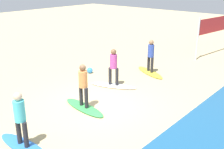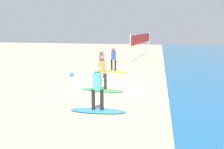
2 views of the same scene
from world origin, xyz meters
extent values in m
plane|color=tan|center=(0.00, 0.00, 0.00)|extent=(60.00, 60.00, 0.00)
ellipsoid|color=yellow|center=(-4.46, -0.56, 0.04)|extent=(1.37, 2.15, 0.09)
cylinder|color=#232328|center=(-4.39, -0.41, 0.48)|extent=(0.14, 0.14, 0.78)
cylinder|color=#232328|center=(-4.52, -0.70, 0.48)|extent=(0.14, 0.14, 0.78)
cylinder|color=#334CAD|center=(-4.46, -0.56, 1.18)|extent=(0.32, 0.32, 0.62)
sphere|color=#9E704C|center=(-4.46, -0.56, 1.61)|extent=(0.24, 0.24, 0.24)
ellipsoid|color=white|center=(-1.86, -0.77, 0.04)|extent=(1.33, 2.15, 0.09)
cylinder|color=#232328|center=(-1.92, -0.63, 0.48)|extent=(0.14, 0.14, 0.78)
cylinder|color=#232328|center=(-1.79, -0.92, 0.48)|extent=(0.14, 0.14, 0.78)
cylinder|color=#B74293|center=(-1.86, -0.77, 1.18)|extent=(0.32, 0.32, 0.62)
sphere|color=brown|center=(-1.86, -0.77, 1.61)|extent=(0.24, 0.24, 0.24)
ellipsoid|color=green|center=(0.53, -0.17, 0.04)|extent=(0.77, 2.15, 0.09)
cylinder|color=#232328|center=(0.55, -0.01, 0.48)|extent=(0.14, 0.14, 0.78)
cylinder|color=#232328|center=(0.52, -0.32, 0.48)|extent=(0.14, 0.14, 0.78)
cylinder|color=#E58C4C|center=(0.53, -0.17, 1.18)|extent=(0.32, 0.32, 0.62)
sphere|color=brown|center=(0.53, -0.17, 1.61)|extent=(0.24, 0.24, 0.24)
ellipsoid|color=blue|center=(3.41, 0.34, 0.04)|extent=(0.69, 2.13, 0.09)
cylinder|color=#232328|center=(3.40, 0.50, 0.48)|extent=(0.14, 0.14, 0.78)
cylinder|color=#232328|center=(3.42, 0.18, 0.48)|extent=(0.14, 0.14, 0.78)
cylinder|color=#4CC6D1|center=(3.41, 0.34, 1.18)|extent=(0.32, 0.32, 0.62)
sphere|color=beige|center=(3.41, 0.34, 1.61)|extent=(0.24, 0.24, 0.24)
cylinder|color=silver|center=(-8.23, 0.15, 1.25)|extent=(0.10, 0.10, 2.50)
sphere|color=#338CE5|center=(-2.45, -2.89, 0.15)|extent=(0.29, 0.29, 0.29)
camera|label=1|loc=(6.88, 6.76, 4.66)|focal=44.34mm
camera|label=2|loc=(11.49, 2.48, 3.13)|focal=37.85mm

